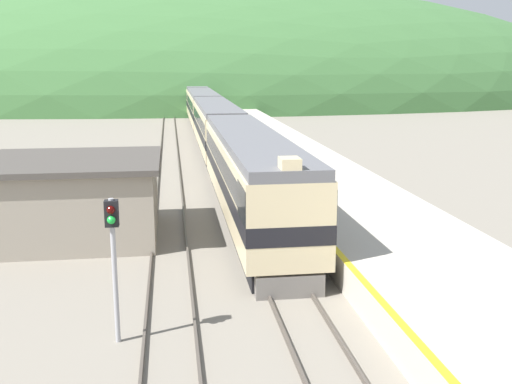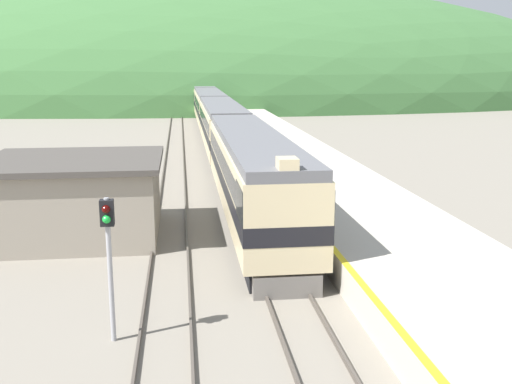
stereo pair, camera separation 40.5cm
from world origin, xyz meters
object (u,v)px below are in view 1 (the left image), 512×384
at_px(carriage_second, 216,127).
at_px(signal_post_siding, 113,241).
at_px(express_train_lead_car, 250,174).
at_px(carriage_fourth, 195,98).
at_px(carriage_third, 203,108).

height_order(carriage_second, signal_post_siding, carriage_second).
bearing_deg(express_train_lead_car, signal_post_siding, -113.58).
bearing_deg(carriage_fourth, carriage_second, -90.00).
height_order(carriage_second, carriage_third, same).
bearing_deg(carriage_third, carriage_fourth, 90.00).
bearing_deg(express_train_lead_car, carriage_second, 90.00).
xyz_separation_m(carriage_second, signal_post_siding, (-5.35, -33.33, 0.61)).
bearing_deg(signal_post_siding, carriage_fourth, 85.87).
relative_size(carriage_second, signal_post_siding, 4.78).
bearing_deg(carriage_second, carriage_fourth, 90.00).
bearing_deg(signal_post_siding, express_train_lead_car, 66.42).
bearing_deg(carriage_fourth, express_train_lead_car, -90.00).
bearing_deg(express_train_lead_car, carriage_third, 90.00).
height_order(carriage_third, carriage_fourth, same).
distance_m(carriage_third, carriage_fourth, 20.41).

